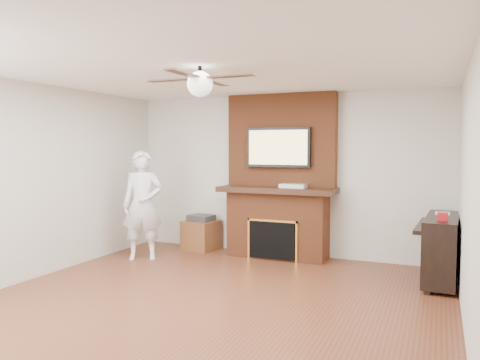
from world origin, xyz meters
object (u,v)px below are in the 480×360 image
at_px(person, 143,205).
at_px(side_table, 201,234).
at_px(fireplace, 279,192).
at_px(piano, 441,247).

xyz_separation_m(person, side_table, (0.51, 0.90, -0.55)).
relative_size(fireplace, side_table, 4.34).
distance_m(fireplace, side_table, 1.50).
bearing_deg(side_table, piano, 1.06).
bearing_deg(fireplace, piano, -13.41).
xyz_separation_m(fireplace, person, (-1.83, -0.97, -0.18)).
distance_m(person, side_table, 1.17).
bearing_deg(side_table, fireplace, 11.57).
relative_size(person, piano, 1.27).
height_order(fireplace, person, fireplace).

